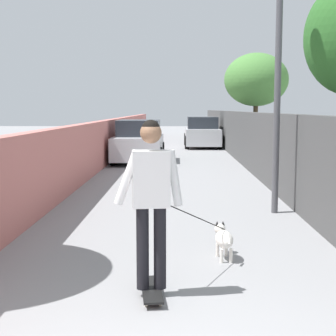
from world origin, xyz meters
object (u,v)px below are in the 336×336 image
tree_right_far (256,80)px  car_near (139,142)px  car_far (202,133)px  lamp_post (279,43)px  person_skateboarder (151,191)px  skateboard (151,290)px  dog (223,238)px

tree_right_far → car_near: size_ratio=1.01×
tree_right_far → car_near: (-2.82, 4.73, -2.44)m
car_far → lamp_post: bearing=-177.9°
lamp_post → person_skateboarder: bearing=153.9°
lamp_post → car_near: lamp_post is taller
lamp_post → skateboard: size_ratio=5.67×
person_skateboarder → lamp_post: bearing=-26.1°
car_far → dog: bearing=178.1°
skateboard → car_far: 20.82m
person_skateboarder → skateboard: bearing=90.0°
tree_right_far → lamp_post: 12.18m
skateboard → car_far: size_ratio=0.19×
tree_right_far → dog: (-15.06, 2.68, -2.88)m
tree_right_far → car_far: 5.40m
lamp_post → car_far: size_ratio=1.09×
dog → tree_right_far: bearing=-10.1°
car_near → tree_right_far: bearing=-59.2°
tree_right_far → car_far: bearing=25.2°
lamp_post → person_skateboarder: 5.20m
skateboard → dog: size_ratio=0.49×
dog → car_far: (19.42, -0.63, 0.44)m
lamp_post → skateboard: lamp_post is taller
car_near → skateboard: bearing=-175.0°
person_skateboarder → car_far: bearing=-4.1°
dog → car_far: size_ratio=0.39×
car_far → skateboard: bearing=175.9°
tree_right_far → car_far: (4.36, 2.05, -2.44)m
tree_right_far → car_far: tree_right_far is taller
skateboard → car_near: 13.64m
lamp_post → car_near: (9.27, 3.28, -2.43)m
car_near → person_skateboarder: bearing=-175.0°
tree_right_far → dog: bearing=169.9°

